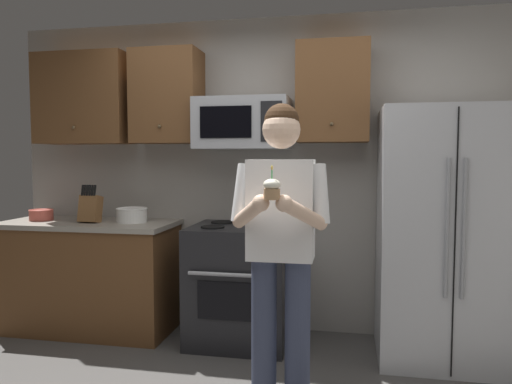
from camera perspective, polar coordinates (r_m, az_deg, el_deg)
wall_back at (r=4.05m, az=1.35°, el=1.97°), size 4.40×0.10×2.60m
oven_range at (r=3.83m, az=-1.93°, el=-10.87°), size 0.76×0.70×0.93m
microwave at (r=3.82m, az=-1.57°, el=8.14°), size 0.74×0.41×0.40m
refrigerator at (r=3.67m, az=21.49°, el=-4.81°), size 0.90×0.75×1.80m
cabinet_row_upper at (r=4.06m, az=-9.51°, el=11.12°), size 2.78×0.36×0.76m
counter_left at (r=4.32m, az=-19.17°, el=-9.37°), size 1.44×0.66×0.92m
knife_block at (r=4.16m, az=-19.16°, el=-1.84°), size 0.16×0.15×0.32m
bowl_large_white at (r=4.07m, az=-14.60°, el=-2.63°), size 0.26×0.26×0.12m
bowl_small_colored at (r=4.45m, az=-24.24°, el=-2.47°), size 0.20×0.20×0.09m
person at (r=2.78m, az=2.96°, el=-5.30°), size 0.60×0.48×1.76m
cupcake at (r=2.43m, az=1.90°, el=0.38°), size 0.09×0.09×0.17m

